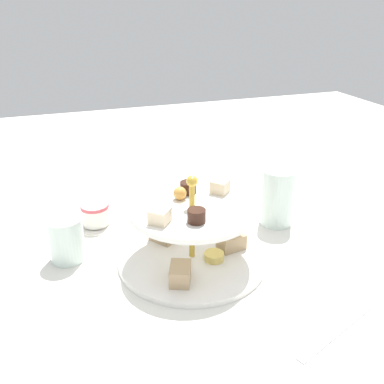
# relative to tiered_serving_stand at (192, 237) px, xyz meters

# --- Properties ---
(ground_plane) EXTENTS (2.40, 2.40, 0.00)m
(ground_plane) POSITION_rel_tiered_serving_stand_xyz_m (-0.00, -0.00, -0.05)
(ground_plane) COLOR silver
(tiered_serving_stand) EXTENTS (0.27, 0.27, 0.17)m
(tiered_serving_stand) POSITION_rel_tiered_serving_stand_xyz_m (0.00, 0.00, 0.00)
(tiered_serving_stand) COLOR white
(tiered_serving_stand) RESTS_ON ground_plane
(water_glass_tall_right) EXTENTS (0.07, 0.07, 0.12)m
(water_glass_tall_right) POSITION_rel_tiered_serving_stand_xyz_m (0.22, 0.08, 0.01)
(water_glass_tall_right) COLOR silver
(water_glass_tall_right) RESTS_ON ground_plane
(water_glass_short_left) EXTENTS (0.06, 0.06, 0.08)m
(water_glass_short_left) POSITION_rel_tiered_serving_stand_xyz_m (-0.22, 0.08, -0.01)
(water_glass_short_left) COLOR silver
(water_glass_short_left) RESTS_ON ground_plane
(teacup_with_saucer) EXTENTS (0.09, 0.09, 0.05)m
(teacup_with_saucer) POSITION_rel_tiered_serving_stand_xyz_m (-0.15, 0.19, -0.03)
(teacup_with_saucer) COLOR white
(teacup_with_saucer) RESTS_ON ground_plane
(butter_knife_left) EXTENTS (0.16, 0.07, 0.00)m
(butter_knife_left) POSITION_rel_tiered_serving_stand_xyz_m (0.14, -0.24, -0.05)
(butter_knife_left) COLOR silver
(butter_knife_left) RESTS_ON ground_plane
(butter_knife_right) EXTENTS (0.17, 0.07, 0.00)m
(butter_knife_right) POSITION_rel_tiered_serving_stand_xyz_m (0.04, 0.28, -0.05)
(butter_knife_right) COLOR silver
(butter_knife_right) RESTS_ON ground_plane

